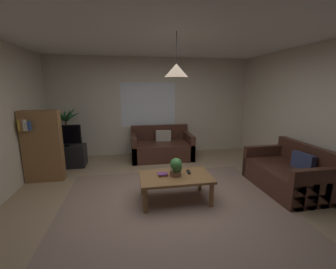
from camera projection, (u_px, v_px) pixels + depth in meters
The scene contains 18 objects.
floor at pixel (171, 201), 3.63m from camera, with size 5.35×5.50×0.02m, color #9E8466.
rug at pixel (174, 207), 3.43m from camera, with size 3.48×3.02×0.01m, color gray.
wall_back at pixel (152, 107), 6.03m from camera, with size 5.47×0.06×2.60m, color beige.
wall_right at pixel (325, 118), 3.82m from camera, with size 0.06×5.50×2.60m, color beige.
ceiling at pixel (172, 30), 3.08m from camera, with size 5.35×5.50×0.02m, color white.
window_pane at pixel (148, 105), 5.97m from camera, with size 1.46×0.01×1.17m, color white.
couch_under_window at pixel (162, 148), 5.75m from camera, with size 1.54×0.90×0.82m.
couch_right_side at pixel (288, 175), 4.00m from camera, with size 0.90×1.45×0.82m.
coffee_table at pixel (175, 179), 3.56m from camera, with size 1.14×0.69×0.43m.
book_on_table_0 at pixel (163, 175), 3.55m from camera, with size 0.11×0.11×0.02m, color #99663F.
book_on_table_1 at pixel (163, 174), 3.54m from camera, with size 0.15×0.11×0.02m, color #72387F.
remote_on_table_0 at pixel (189, 172), 3.68m from camera, with size 0.05×0.16×0.02m, color black.
potted_plant_on_table at pixel (176, 167), 3.51m from camera, with size 0.20×0.21×0.30m.
tv_stand at pixel (65, 156), 5.13m from camera, with size 0.90×0.44×0.50m, color black.
tv at pixel (63, 135), 5.01m from camera, with size 0.78×0.16×0.49m.
potted_palm_corner at pixel (67, 135), 5.44m from camera, with size 0.75×0.81×1.39m.
bookshelf_corner at pixel (42, 146), 4.27m from camera, with size 0.70×0.31×1.40m.
pendant_lamp at pixel (176, 71), 3.21m from camera, with size 0.36×0.36×0.63m.
Camera 1 is at (-0.63, -3.25, 1.83)m, focal length 23.62 mm.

